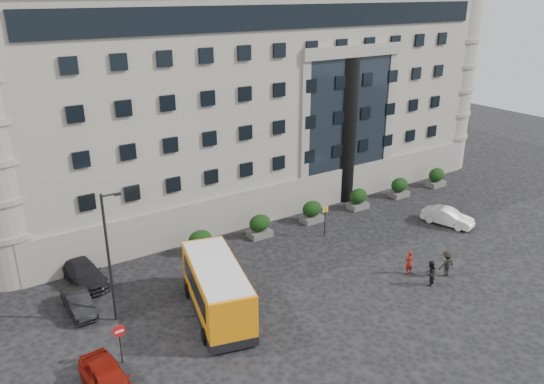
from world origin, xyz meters
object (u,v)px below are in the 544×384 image
(street_lamp, at_px, (109,254))
(red_truck, at_px, (57,220))
(parked_car_a, at_px, (108,380))
(parked_car_c, at_px, (84,273))
(hedge_c, at_px, (312,211))
(white_taxi, at_px, (448,217))
(hedge_f, at_px, (436,177))
(parked_car_b, at_px, (79,303))
(hedge_a, at_px, (200,242))
(pedestrian_a, at_px, (409,263))
(hedge_d, at_px, (358,199))
(hedge_e, at_px, (399,187))
(no_entry_sign, at_px, (120,337))
(bus_stop_sign, at_px, (325,216))
(parked_car_d, at_px, (69,232))
(minibus, at_px, (217,288))
(pedestrian_c, at_px, (447,264))
(pedestrian_b, at_px, (430,273))
(hedge_b, at_px, (260,226))

(street_lamp, bearing_deg, red_truck, 90.21)
(parked_car_a, xyz_separation_m, parked_car_c, (1.94, 11.24, -0.06))
(hedge_c, xyz_separation_m, white_taxi, (8.98, -6.76, -0.24))
(hedge_c, xyz_separation_m, hedge_f, (15.60, 0.00, 0.00))
(hedge_f, relative_size, parked_car_b, 0.49)
(hedge_f, height_order, white_taxi, hedge_f)
(hedge_a, distance_m, hedge_f, 26.00)
(hedge_c, xyz_separation_m, parked_car_a, (-20.66, -10.68, -0.16))
(parked_car_b, height_order, pedestrian_a, pedestrian_a)
(hedge_d, xyz_separation_m, hedge_e, (5.20, 0.00, 0.00))
(hedge_c, bearing_deg, no_entry_sign, -155.51)
(bus_stop_sign, height_order, pedestrian_a, bus_stop_sign)
(hedge_c, xyz_separation_m, parked_car_c, (-18.73, 0.56, -0.22))
(hedge_a, xyz_separation_m, hedge_f, (26.00, 0.00, 0.00))
(hedge_d, relative_size, parked_car_b, 0.49)
(parked_car_a, height_order, parked_car_d, parked_car_a)
(street_lamp, bearing_deg, minibus, -28.49)
(hedge_e, height_order, pedestrian_c, hedge_e)
(no_entry_sign, relative_size, parked_car_b, 0.62)
(parked_car_c, bearing_deg, pedestrian_b, -39.21)
(hedge_b, relative_size, parked_car_c, 0.38)
(street_lamp, height_order, pedestrian_b, street_lamp)
(red_truck, bearing_deg, minibus, -70.91)
(no_entry_sign, xyz_separation_m, parked_car_b, (-0.57, 6.09, -1.03))
(parked_car_a, distance_m, pedestrian_a, 20.78)
(pedestrian_a, bearing_deg, parked_car_a, 2.01)
(hedge_e, xyz_separation_m, red_truck, (-28.79, 8.98, 0.48))
(red_truck, height_order, parked_car_c, red_truck)
(no_entry_sign, bearing_deg, hedge_e, 16.52)
(hedge_b, height_order, parked_car_b, hedge_b)
(pedestrian_a, bearing_deg, red_truck, -44.77)
(parked_car_d, bearing_deg, parked_car_a, -90.80)
(hedge_a, xyz_separation_m, street_lamp, (-7.94, -4.80, 3.44))
(hedge_a, height_order, hedge_e, same)
(hedge_f, height_order, pedestrian_c, hedge_f)
(hedge_f, bearing_deg, red_truck, 165.20)
(hedge_d, bearing_deg, hedge_f, 0.00)
(minibus, relative_size, pedestrian_a, 4.82)
(red_truck, distance_m, white_taxi, 31.58)
(no_entry_sign, bearing_deg, pedestrian_c, -9.07)
(red_truck, distance_m, pedestrian_a, 26.99)
(hedge_b, xyz_separation_m, hedge_e, (15.60, 0.00, 0.00))
(hedge_a, bearing_deg, parked_car_a, -133.85)
(white_taxi, xyz_separation_m, pedestrian_a, (-8.86, -3.89, 0.17))
(parked_car_d, relative_size, pedestrian_c, 2.55)
(hedge_a, height_order, hedge_b, same)
(parked_car_a, relative_size, pedestrian_b, 2.59)
(white_taxi, bearing_deg, pedestrian_b, -164.58)
(street_lamp, xyz_separation_m, minibus, (5.25, -2.85, -2.57))
(no_entry_sign, bearing_deg, parked_car_a, -124.43)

